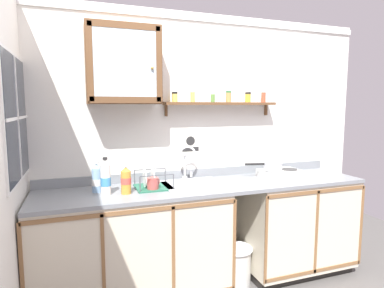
{
  "coord_description": "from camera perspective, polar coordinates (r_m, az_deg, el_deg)",
  "views": [
    {
      "loc": [
        -1.03,
        -2.2,
        1.59
      ],
      "look_at": [
        -0.11,
        0.41,
        1.26
      ],
      "focal_mm": 30.15,
      "sensor_mm": 36.0,
      "label": 1
    }
  ],
  "objects": [
    {
      "name": "backsplash",
      "position": [
        3.02,
        0.95,
        -5.17
      ],
      "size": [
        2.81,
        0.02,
        0.08
      ],
      "primitive_type": "cube",
      "color": "gray",
      "rests_on": "countertop"
    },
    {
      "name": "back_wall",
      "position": [
        3.01,
        0.73,
        -0.36
      ],
      "size": [
        3.45,
        0.07,
        2.41
      ],
      "color": "silver",
      "rests_on": "ground"
    },
    {
      "name": "spice_shelf",
      "position": [
        2.98,
        5.29,
        7.38
      ],
      "size": [
        1.07,
        0.14,
        0.23
      ],
      "color": "brown"
    },
    {
      "name": "warning_sign",
      "position": [
        2.96,
        -0.29,
        0.01
      ],
      "size": [
        0.19,
        0.01,
        0.22
      ],
      "color": "silver"
    },
    {
      "name": "window",
      "position": [
        2.44,
        -28.77,
        4.03
      ],
      "size": [
        0.03,
        0.8,
        0.86
      ],
      "color": "#262D38"
    },
    {
      "name": "bottle_water_blue_0",
      "position": [
        2.61,
        -16.47,
        -5.89
      ],
      "size": [
        0.08,
        0.08,
        0.24
      ],
      "color": "#8CB7E0",
      "rests_on": "countertop"
    },
    {
      "name": "lower_cabinet_run_right",
      "position": [
        3.34,
        17.73,
        -13.43
      ],
      "size": [
        1.04,
        0.59,
        0.89
      ],
      "color": "black",
      "rests_on": "ground"
    },
    {
      "name": "sink",
      "position": [
        2.77,
        0.09,
        -7.64
      ],
      "size": [
        0.5,
        0.46,
        0.45
      ],
      "color": "silver",
      "rests_on": "countertop"
    },
    {
      "name": "saucepan",
      "position": [
        3.09,
        13.99,
        -3.76
      ],
      "size": [
        0.35,
        0.18,
        0.08
      ],
      "color": "silver",
      "rests_on": "hot_plate_stove"
    },
    {
      "name": "mug",
      "position": [
        2.58,
        -6.9,
        -7.02
      ],
      "size": [
        0.12,
        0.1,
        0.1
      ],
      "color": "#B24C47",
      "rests_on": "countertop"
    },
    {
      "name": "bottle_opaque_white_2",
      "position": [
        2.5,
        -15.04,
        -5.85
      ],
      "size": [
        0.08,
        0.08,
        0.29
      ],
      "color": "white",
      "rests_on": "countertop"
    },
    {
      "name": "lower_cabinet_run",
      "position": [
        2.76,
        -10.37,
        -17.66
      ],
      "size": [
        1.53,
        0.59,
        0.89
      ],
      "color": "black",
      "rests_on": "ground"
    },
    {
      "name": "countertop",
      "position": [
        2.77,
        3.0,
        -7.41
      ],
      "size": [
        2.81,
        0.62,
        0.03
      ],
      "primitive_type": "cube",
      "color": "gray",
      "rests_on": "lower_cabinet_run"
    },
    {
      "name": "hot_plate_stove",
      "position": [
        3.14,
        15.69,
        -5.1
      ],
      "size": [
        0.38,
        0.32,
        0.07
      ],
      "color": "silver",
      "rests_on": "countertop"
    },
    {
      "name": "dish_rack",
      "position": [
        2.66,
        -7.03,
        -7.07
      ],
      "size": [
        0.29,
        0.28,
        0.16
      ],
      "color": "#26664C",
      "rests_on": "countertop"
    },
    {
      "name": "bottle_juice_amber_1",
      "position": [
        2.5,
        -11.6,
        -6.3
      ],
      "size": [
        0.08,
        0.08,
        0.23
      ],
      "color": "gold",
      "rests_on": "countertop"
    },
    {
      "name": "trash_bin",
      "position": [
        3.1,
        7.66,
        -20.35
      ],
      "size": [
        0.31,
        0.31,
        0.34
      ],
      "color": "silver",
      "rests_on": "ground"
    },
    {
      "name": "wall_cabinet",
      "position": [
        2.69,
        -12.05,
        13.49
      ],
      "size": [
        0.58,
        0.28,
        0.62
      ],
      "color": "brown"
    }
  ]
}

